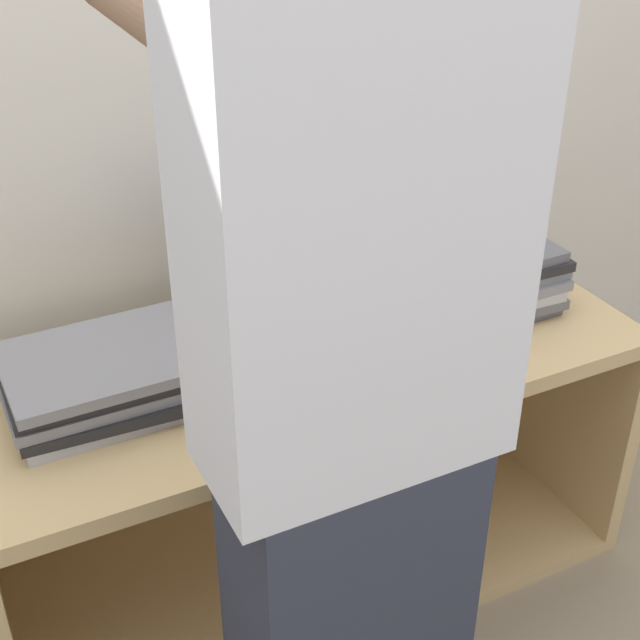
{
  "coord_description": "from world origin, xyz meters",
  "views": [
    {
      "loc": [
        -0.65,
        -1.09,
        1.58
      ],
      "look_at": [
        0.0,
        0.21,
        0.72
      ],
      "focal_mm": 50.0,
      "sensor_mm": 36.0,
      "label": 1
    }
  ],
  "objects_px": {
    "laptop_open": "(287,314)",
    "person": "(349,428)",
    "laptop_stack_left": "(108,377)",
    "laptop_stack_right": "(464,277)"
  },
  "relations": [
    {
      "from": "laptop_open",
      "to": "person",
      "type": "relative_size",
      "value": 0.22
    },
    {
      "from": "laptop_open",
      "to": "laptop_stack_left",
      "type": "bearing_deg",
      "value": -171.27
    },
    {
      "from": "person",
      "to": "laptop_open",
      "type": "bearing_deg",
      "value": 73.04
    },
    {
      "from": "laptop_stack_left",
      "to": "laptop_stack_right",
      "type": "bearing_deg",
      "value": -0.1
    },
    {
      "from": "laptop_stack_right",
      "to": "person",
      "type": "height_order",
      "value": "person"
    },
    {
      "from": "laptop_stack_left",
      "to": "person",
      "type": "distance_m",
      "value": 0.62
    },
    {
      "from": "laptop_open",
      "to": "laptop_stack_right",
      "type": "height_order",
      "value": "laptop_open"
    },
    {
      "from": "laptop_stack_left",
      "to": "person",
      "type": "height_order",
      "value": "person"
    },
    {
      "from": "laptop_stack_right",
      "to": "person",
      "type": "bearing_deg",
      "value": -136.46
    },
    {
      "from": "laptop_open",
      "to": "laptop_stack_right",
      "type": "xyz_separation_m",
      "value": [
        0.4,
        -0.06,
        0.02
      ]
    }
  ]
}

